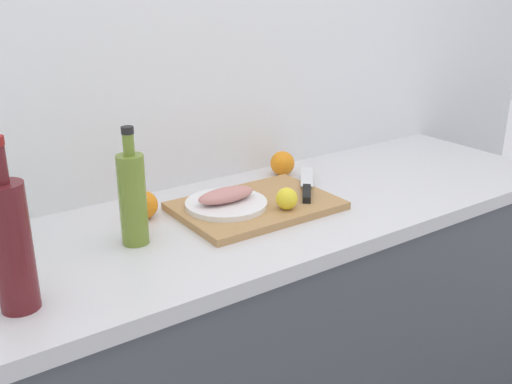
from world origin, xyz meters
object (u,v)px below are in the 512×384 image
Objects in this scene: fish_fillet at (226,195)px; chef_knife at (307,187)px; lemon_0 at (287,199)px; cutting_board at (256,206)px; white_plate at (226,204)px; orange_0 at (144,205)px; wine_bottle at (12,244)px; olive_oil_bottle at (133,197)px.

chef_knife is (0.26, -0.02, -0.02)m from fish_fillet.
fish_fillet is at bearing 139.47° from lemon_0.
white_plate is (-0.08, 0.02, 0.02)m from cutting_board.
orange_0 is (-0.19, 0.10, -0.02)m from fish_fillet.
wine_bottle is at bearing 139.81° from chef_knife.
orange_0 is (-0.27, 0.12, 0.03)m from cutting_board.
lemon_0 is 0.17× the size of wine_bottle.
white_plate is 0.90× the size of chef_knife.
cutting_board is 1.25× the size of wine_bottle.
white_plate is at bearing 6.20° from olive_oil_bottle.
cutting_board is at bearing 13.20° from wine_bottle.
orange_0 is (-0.31, 0.20, -0.01)m from lemon_0.
wine_bottle reaches higher than cutting_board.
chef_knife reaches higher than cutting_board.
wine_bottle reaches higher than white_plate.
fish_fillet is at bearing 6.20° from olive_oil_bottle.
lemon_0 is at bearing 5.71° from wine_bottle.
fish_fillet is at bearing 124.47° from chef_knife.
chef_knife is at bearing -14.96° from orange_0.
white_plate reaches higher than cutting_board.
lemon_0 is 0.37m from orange_0.
cutting_board is at bearing 128.53° from chef_knife.
olive_oil_bottle reaches higher than cutting_board.
wine_bottle is (-0.69, -0.07, 0.09)m from lemon_0.
orange_0 is at bearing 35.40° from wine_bottle.
white_plate is at bearing 166.58° from cutting_board.
wine_bottle reaches higher than lemon_0.
fish_fillet reaches higher than white_plate.
olive_oil_bottle is at bearing -122.47° from orange_0.
lemon_0 is (-0.14, -0.08, 0.02)m from chef_knife.
chef_knife is 4.15× the size of lemon_0.
lemon_0 is at bearing -32.71° from orange_0.
white_plate is 2.97× the size of orange_0.
olive_oil_bottle reaches higher than fish_fillet.
fish_fillet is at bearing 166.58° from cutting_board.
lemon_0 is at bearing 160.46° from chef_knife.
cutting_board is 0.10m from lemon_0.
olive_oil_bottle is at bearing 169.31° from lemon_0.
lemon_0 is 0.41m from olive_oil_bottle.
lemon_0 is (0.04, -0.08, 0.04)m from cutting_board.
wine_bottle is (-0.57, -0.17, 0.11)m from white_plate.
wine_bottle is (-0.30, -0.14, 0.02)m from olive_oil_bottle.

